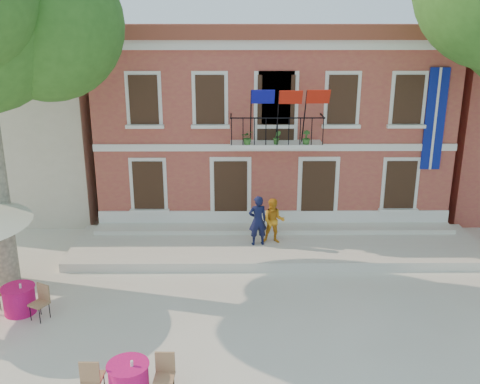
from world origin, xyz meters
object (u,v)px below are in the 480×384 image
(pedestrian_orange, at_px, (274,221))
(cafe_table_1, at_px, (129,379))
(pedestrian_navy, at_px, (258,220))
(cafe_table_3, at_px, (19,299))

(pedestrian_orange, bearing_deg, cafe_table_1, -110.84)
(pedestrian_navy, bearing_deg, cafe_table_1, 56.45)
(cafe_table_1, bearing_deg, pedestrian_navy, 67.99)
(pedestrian_orange, relative_size, cafe_table_1, 0.82)
(cafe_table_1, relative_size, cafe_table_3, 1.02)
(pedestrian_orange, xyz_separation_m, cafe_table_3, (-7.17, -4.12, -0.67))
(pedestrian_navy, distance_m, cafe_table_1, 8.02)
(pedestrian_orange, bearing_deg, pedestrian_navy, -160.42)
(pedestrian_navy, height_order, cafe_table_3, pedestrian_navy)
(pedestrian_navy, xyz_separation_m, pedestrian_orange, (0.55, 0.15, -0.08))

